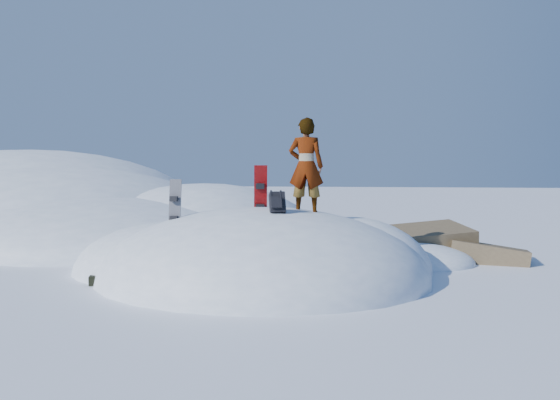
# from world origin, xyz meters

# --- Properties ---
(ground) EXTENTS (120.00, 120.00, 0.00)m
(ground) POSITION_xyz_m (0.00, 0.00, 0.00)
(ground) COLOR white
(ground) RESTS_ON ground
(snow_mound) EXTENTS (8.00, 6.00, 3.00)m
(snow_mound) POSITION_xyz_m (-0.17, 0.24, 0.00)
(snow_mound) COLOR white
(snow_mound) RESTS_ON ground
(snow_ridge) EXTENTS (21.50, 18.50, 6.40)m
(snow_ridge) POSITION_xyz_m (-10.43, 9.85, 0.00)
(snow_ridge) COLOR white
(snow_ridge) RESTS_ON ground
(rock_outcrop) EXTENTS (4.68, 4.41, 1.68)m
(rock_outcrop) POSITION_xyz_m (3.72, 3.01, 0.01)
(rock_outcrop) COLOR brown
(rock_outcrop) RESTS_ON ground
(snowboard_red) EXTENTS (0.32, 0.27, 1.50)m
(snowboard_red) POSITION_xyz_m (-0.12, 0.43, 1.65)
(snowboard_red) COLOR red
(snowboard_red) RESTS_ON snow_mound
(snowboard_dark) EXTENTS (0.26, 0.21, 1.35)m
(snowboard_dark) POSITION_xyz_m (-1.79, -0.36, 1.43)
(snowboard_dark) COLOR black
(snowboard_dark) RESTS_ON snow_mound
(backpack) EXTENTS (0.40, 0.47, 0.50)m
(backpack) POSITION_xyz_m (0.42, -0.63, 1.63)
(backpack) COLOR black
(backpack) RESTS_ON snow_mound
(gear_pile) EXTENTS (0.87, 0.68, 0.23)m
(gear_pile) POSITION_xyz_m (-2.94, -0.98, 0.11)
(gear_pile) COLOR black
(gear_pile) RESTS_ON ground
(person) EXTENTS (0.74, 0.49, 1.99)m
(person) POSITION_xyz_m (0.91, 0.06, 2.36)
(person) COLOR slate
(person) RESTS_ON snow_mound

